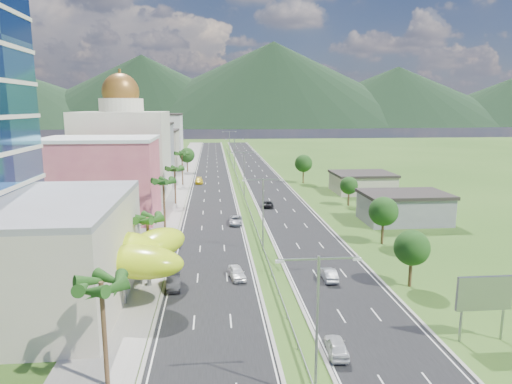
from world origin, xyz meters
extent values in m
plane|color=#2D5119|center=(0.00, 0.00, 0.00)|extent=(500.00, 500.00, 0.00)
cube|color=black|center=(-7.50, 90.00, 0.02)|extent=(11.00, 260.00, 0.04)
cube|color=black|center=(7.50, 90.00, 0.02)|extent=(11.00, 260.00, 0.04)
cube|color=gray|center=(-17.00, 90.00, 0.06)|extent=(7.00, 260.00, 0.12)
cube|color=gray|center=(0.00, 72.00, 0.62)|extent=(0.08, 216.00, 0.28)
cube|color=gray|center=(0.00, 174.00, 0.35)|extent=(0.10, 0.12, 0.70)
cylinder|color=gray|center=(0.00, -25.00, 5.50)|extent=(0.20, 0.20, 11.00)
cube|color=gray|center=(-1.44, -25.00, 10.80)|extent=(2.88, 0.12, 0.12)
cube|color=gray|center=(1.44, -25.00, 10.80)|extent=(2.88, 0.12, 0.12)
cube|color=silver|center=(-2.72, -25.00, 10.70)|extent=(0.60, 0.25, 0.18)
cube|color=silver|center=(2.72, -25.00, 10.70)|extent=(0.60, 0.25, 0.18)
cylinder|color=gray|center=(0.00, 10.00, 5.50)|extent=(0.20, 0.20, 11.00)
cube|color=gray|center=(-1.44, 10.00, 10.80)|extent=(2.88, 0.12, 0.12)
cube|color=gray|center=(1.44, 10.00, 10.80)|extent=(2.88, 0.12, 0.12)
cube|color=silver|center=(-2.72, 10.00, 10.70)|extent=(0.60, 0.25, 0.18)
cube|color=silver|center=(2.72, 10.00, 10.70)|extent=(0.60, 0.25, 0.18)
cylinder|color=gray|center=(0.00, 50.00, 5.50)|extent=(0.20, 0.20, 11.00)
cube|color=gray|center=(-1.44, 50.00, 10.80)|extent=(2.88, 0.12, 0.12)
cube|color=gray|center=(1.44, 50.00, 10.80)|extent=(2.88, 0.12, 0.12)
cube|color=silver|center=(-2.72, 50.00, 10.70)|extent=(0.60, 0.25, 0.18)
cube|color=silver|center=(2.72, 50.00, 10.70)|extent=(0.60, 0.25, 0.18)
cylinder|color=gray|center=(0.00, 95.00, 5.50)|extent=(0.20, 0.20, 11.00)
cube|color=gray|center=(-1.44, 95.00, 10.80)|extent=(2.88, 0.12, 0.12)
cube|color=gray|center=(1.44, 95.00, 10.80)|extent=(2.88, 0.12, 0.12)
cube|color=silver|center=(-2.72, 95.00, 10.70)|extent=(0.60, 0.25, 0.18)
cube|color=silver|center=(2.72, 95.00, 10.70)|extent=(0.60, 0.25, 0.18)
cylinder|color=gray|center=(0.00, 140.00, 5.50)|extent=(0.20, 0.20, 11.00)
cube|color=gray|center=(-1.44, 140.00, 10.80)|extent=(2.88, 0.12, 0.12)
cube|color=gray|center=(1.44, 140.00, 10.80)|extent=(2.88, 0.12, 0.12)
cube|color=silver|center=(-2.72, 140.00, 10.70)|extent=(0.60, 0.25, 0.18)
cube|color=silver|center=(2.72, 140.00, 10.70)|extent=(0.60, 0.25, 0.18)
cylinder|color=gray|center=(-24.00, -2.00, 2.00)|extent=(0.50, 0.50, 4.00)
cylinder|color=gray|center=(-17.00, -7.00, 2.00)|extent=(0.50, 0.50, 4.00)
cylinder|color=gray|center=(-21.00, -10.00, 2.00)|extent=(0.50, 0.50, 4.00)
cylinder|color=gray|center=(-15.00, -2.00, 2.00)|extent=(0.50, 0.50, 4.00)
cube|color=#BB4C61|center=(-28.00, 32.00, 7.50)|extent=(20.00, 15.00, 15.00)
cube|color=beige|center=(-28.00, 55.00, 10.00)|extent=(20.00, 20.00, 20.00)
cylinder|color=beige|center=(-28.00, 55.00, 21.50)|extent=(10.00, 10.00, 3.00)
sphere|color=brown|center=(-28.00, 55.00, 24.50)|extent=(8.40, 8.40, 8.40)
cube|color=gray|center=(-27.00, 80.00, 8.00)|extent=(16.00, 15.00, 16.00)
cube|color=#B6AE95|center=(-27.00, 102.00, 6.50)|extent=(16.00, 15.00, 13.00)
cube|color=silver|center=(-27.00, 125.00, 9.00)|extent=(16.00, 15.00, 18.00)
cylinder|color=gray|center=(15.00, -18.00, 1.60)|extent=(0.24, 0.24, 3.20)
cylinder|color=gray|center=(19.00, -18.00, 1.60)|extent=(0.24, 0.24, 3.20)
cube|color=#D85919|center=(17.00, -18.00, 4.60)|extent=(5.20, 0.35, 3.20)
cube|color=gray|center=(28.00, 25.00, 2.50)|extent=(15.00, 10.00, 5.00)
cube|color=#B6AE95|center=(30.00, 55.00, 2.20)|extent=(14.00, 12.00, 4.40)
cylinder|color=#47301C|center=(-15.50, -22.00, 4.25)|extent=(0.36, 0.36, 8.50)
cylinder|color=#47301C|center=(-15.50, 2.00, 3.75)|extent=(0.36, 0.36, 7.50)
cylinder|color=#47301C|center=(-15.50, 22.00, 4.50)|extent=(0.36, 0.36, 9.00)
cylinder|color=#47301C|center=(-15.50, 45.00, 4.00)|extent=(0.36, 0.36, 8.00)
cylinder|color=#47301C|center=(-15.50, 70.00, 4.40)|extent=(0.36, 0.36, 8.80)
cylinder|color=#47301C|center=(-15.50, 95.00, 2.45)|extent=(0.40, 0.40, 4.90)
sphere|color=#1F4816|center=(-15.50, 95.00, 5.60)|extent=(4.90, 4.90, 4.90)
cylinder|color=#47301C|center=(16.00, -5.00, 2.10)|extent=(0.40, 0.40, 4.20)
sphere|color=#1F4816|center=(16.00, -5.00, 4.80)|extent=(4.20, 4.20, 4.20)
cylinder|color=#47301C|center=(19.00, 12.00, 2.27)|extent=(0.40, 0.40, 4.55)
sphere|color=#1F4816|center=(19.00, 12.00, 5.20)|extent=(4.55, 4.55, 4.55)
cylinder|color=#47301C|center=(22.00, 40.00, 1.92)|extent=(0.40, 0.40, 3.85)
sphere|color=#1F4816|center=(22.00, 40.00, 4.40)|extent=(3.85, 3.85, 3.85)
cylinder|color=#47301C|center=(18.00, 70.00, 2.45)|extent=(0.40, 0.40, 4.90)
sphere|color=#1F4816|center=(18.00, 70.00, 5.60)|extent=(4.90, 4.90, 4.90)
imported|color=white|center=(-4.45, -0.54, 0.78)|extent=(2.42, 4.57, 1.48)
imported|color=black|center=(-12.06, -2.96, 0.80)|extent=(1.96, 4.72, 1.52)
imported|color=#A9AAB0|center=(-3.20, 26.22, 0.75)|extent=(2.67, 5.24, 1.42)
imported|color=gold|center=(-11.11, 71.97, 0.80)|extent=(2.27, 5.30, 1.52)
imported|color=silver|center=(3.20, -19.08, 0.76)|extent=(2.02, 4.35, 1.44)
imported|color=#9C9EA3|center=(6.87, -2.12, 0.76)|extent=(1.62, 4.43, 1.45)
imported|color=black|center=(4.39, 40.09, 0.68)|extent=(2.39, 4.72, 1.28)
imported|color=black|center=(-12.30, 12.22, 0.60)|extent=(0.57, 1.76, 1.12)
camera|label=1|loc=(-7.17, -54.54, 21.14)|focal=32.00mm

